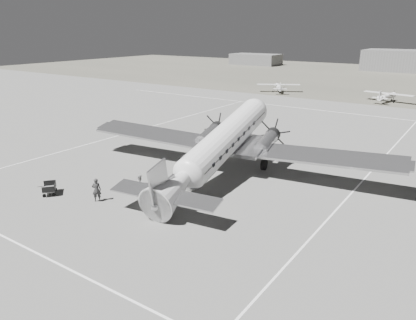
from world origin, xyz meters
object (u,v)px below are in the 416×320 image
object	(u,v)px
shed_secondary	(256,59)
ground_crew	(97,190)
dc3_airliner	(221,146)
light_plane_left	(278,88)
light_plane_right	(387,97)
passenger	(164,178)
baggage_cart_near	(149,190)
ramp_agent	(140,184)
baggage_cart_far	(49,189)

from	to	relation	value
shed_secondary	ground_crew	size ratio (longest dim) A/B	9.42
dc3_airliner	light_plane_left	size ratio (longest dim) A/B	3.37
light_plane_right	ground_crew	xyz separation A→B (m)	(-8.81, -61.30, 0.01)
light_plane_right	passenger	xyz separation A→B (m)	(-6.18, -56.25, -0.03)
shed_secondary	baggage_cart_near	world-z (taller)	shed_secondary
dc3_airliner	ramp_agent	xyz separation A→B (m)	(-3.21, -7.07, -2.11)
passenger	ramp_agent	bearing A→B (deg)	-176.09
baggage_cart_near	dc3_airliner	bearing A→B (deg)	40.68
shed_secondary	light_plane_left	world-z (taller)	shed_secondary
shed_secondary	ramp_agent	size ratio (longest dim) A/B	10.44
shed_secondary	baggage_cart_far	bearing A→B (deg)	-69.24
ramp_agent	passenger	world-z (taller)	passenger
baggage_cart_far	ramp_agent	xyz separation A→B (m)	(6.22, 4.20, 0.40)
ground_crew	ramp_agent	size ratio (longest dim) A/B	1.11
light_plane_left	passenger	world-z (taller)	light_plane_left
light_plane_left	passenger	bearing A→B (deg)	-104.71
dc3_airliner	baggage_cart_near	world-z (taller)	dc3_airliner
dc3_airliner	light_plane_left	xyz separation A→B (m)	(-18.28, 51.32, -2.01)
light_plane_left	ramp_agent	bearing A→B (deg)	-105.95
shed_secondary	passenger	world-z (taller)	shed_secondary
ground_crew	ramp_agent	xyz separation A→B (m)	(1.85, 2.97, -0.09)
light_plane_left	baggage_cart_near	bearing A→B (deg)	-105.24
dc3_airliner	light_plane_right	xyz separation A→B (m)	(3.75, 51.26, -2.03)
dc3_airliner	passenger	xyz separation A→B (m)	(-2.43, -4.99, -2.06)
shed_secondary	dc3_airliner	xyz separation A→B (m)	(56.00, -111.59, 0.98)
shed_secondary	light_plane_right	bearing A→B (deg)	-45.28
ramp_agent	ground_crew	bearing A→B (deg)	136.38
shed_secondary	light_plane_right	distance (m)	84.92
baggage_cart_far	light_plane_right	bearing A→B (deg)	118.02
shed_secondary	passenger	xyz separation A→B (m)	(53.57, -116.58, -1.08)
dc3_airliner	ground_crew	bearing A→B (deg)	-124.08
light_plane_right	passenger	size ratio (longest dim) A/B	4.97
baggage_cart_far	passenger	size ratio (longest dim) A/B	0.90
light_plane_right	passenger	world-z (taller)	light_plane_right
light_plane_right	baggage_cart_far	distance (m)	63.90
baggage_cart_far	ground_crew	bearing A→B (deg)	55.64
baggage_cart_near	light_plane_right	bearing A→B (deg)	54.41
shed_secondary	baggage_cart_near	distance (m)	130.01
ramp_agent	passenger	bearing A→B (deg)	-32.24
ramp_agent	shed_secondary	bearing A→B (deg)	12.26
shed_secondary	baggage_cart_far	world-z (taller)	shed_secondary
light_plane_right	dc3_airliner	bearing A→B (deg)	-84.02
light_plane_left	ramp_agent	size ratio (longest dim) A/B	5.38
light_plane_left	baggage_cart_far	size ratio (longest dim) A/B	5.61
light_plane_left	passenger	distance (m)	58.50
light_plane_left	dc3_airliner	bearing A→B (deg)	-100.82
baggage_cart_near	ramp_agent	size ratio (longest dim) A/B	0.95
shed_secondary	light_plane_left	distance (m)	71.11
shed_secondary	ground_crew	bearing A→B (deg)	-67.28
passenger	dc3_airliner	bearing A→B (deg)	-1.55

